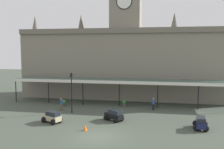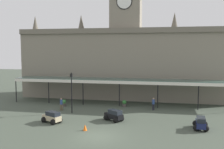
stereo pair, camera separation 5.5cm
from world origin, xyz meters
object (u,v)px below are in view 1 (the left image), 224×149
car_beige_estate (52,118)px  planter_forecourt_centre (124,103)px  car_black_estate (114,116)px  planter_by_canopy (64,103)px  pedestrian_near_entrance (61,104)px  car_navy_estate (201,124)px  traffic_cone (85,127)px  pedestrian_crossing_forecourt (153,103)px  victorian_lamppost (72,88)px

car_beige_estate → planter_forecourt_centre: (6.78, 9.18, -0.07)m
car_black_estate → planter_by_canopy: car_black_estate is taller
car_beige_estate → pedestrian_near_entrance: pedestrian_near_entrance is taller
car_navy_estate → car_black_estate: same height
traffic_cone → planter_by_canopy: 11.48m
car_beige_estate → pedestrian_crossing_forecourt: pedestrian_crossing_forecourt is taller
car_beige_estate → pedestrian_crossing_forecourt: (10.86, 7.92, 0.34)m
traffic_cone → car_beige_estate: bearing=156.5°
pedestrian_near_entrance → pedestrian_crossing_forecourt: bearing=11.4°
planter_forecourt_centre → pedestrian_crossing_forecourt: bearing=-17.1°
pedestrian_crossing_forecourt → car_navy_estate: bearing=-55.5°
pedestrian_near_entrance → traffic_cone: bearing=-53.3°
car_black_estate → planter_forecourt_centre: size_ratio=2.53×
car_navy_estate → pedestrian_near_entrance: (-16.94, 4.76, 0.34)m
car_navy_estate → pedestrian_crossing_forecourt: (-4.94, 7.18, 0.34)m
planter_by_canopy → traffic_cone: bearing=-58.1°
planter_by_canopy → planter_forecourt_centre: bearing=9.0°
car_navy_estate → planter_forecourt_centre: (-9.02, 8.43, -0.07)m
pedestrian_crossing_forecourt → car_beige_estate: bearing=-143.9°
pedestrian_crossing_forecourt → victorian_lamppost: (-10.18, -3.40, 2.29)m
victorian_lamppost → traffic_cone: 7.96m
pedestrian_crossing_forecourt → victorian_lamppost: bearing=-161.6°
pedestrian_crossing_forecourt → victorian_lamppost: size_ratio=0.32×
pedestrian_crossing_forecourt → traffic_cone: (-6.49, -9.83, -0.59)m
pedestrian_near_entrance → planter_by_canopy: size_ratio=1.74×
car_beige_estate → planter_forecourt_centre: bearing=53.5°
pedestrian_near_entrance → traffic_cone: size_ratio=2.63×
pedestrian_crossing_forecourt → planter_forecourt_centre: size_ratio=1.74×
car_black_estate → pedestrian_near_entrance: pedestrian_near_entrance is taller
victorian_lamppost → planter_by_canopy: size_ratio=5.40×
car_black_estate → car_navy_estate: bearing=-8.1°
planter_forecourt_centre → car_navy_estate: bearing=-43.1°
victorian_lamppost → car_black_estate: bearing=-22.7°
car_navy_estate → car_beige_estate: same height
victorian_lamppost → planter_forecourt_centre: size_ratio=5.40×
traffic_cone → car_black_estate: bearing=60.7°
car_beige_estate → planter_by_canopy: size_ratio=2.53×
car_black_estate → planter_forecourt_centre: 7.13m
car_black_estate → planter_by_canopy: bearing=145.1°
pedestrian_crossing_forecourt → planter_by_canopy: (-12.56, -0.08, -0.42)m
car_black_estate → victorian_lamppost: size_ratio=0.47×
pedestrian_crossing_forecourt → planter_forecourt_centre: 4.29m
car_beige_estate → pedestrian_near_entrance: (-1.14, 5.51, 0.34)m
victorian_lamppost → traffic_cone: victorian_lamppost is taller
car_beige_estate → pedestrian_crossing_forecourt: bearing=36.1°
car_navy_estate → victorian_lamppost: bearing=166.0°
planter_by_canopy → victorian_lamppost: bearing=-54.3°
car_navy_estate → victorian_lamppost: 15.81m
victorian_lamppost → car_beige_estate: bearing=-98.6°
car_beige_estate → planter_forecourt_centre: size_ratio=2.53×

